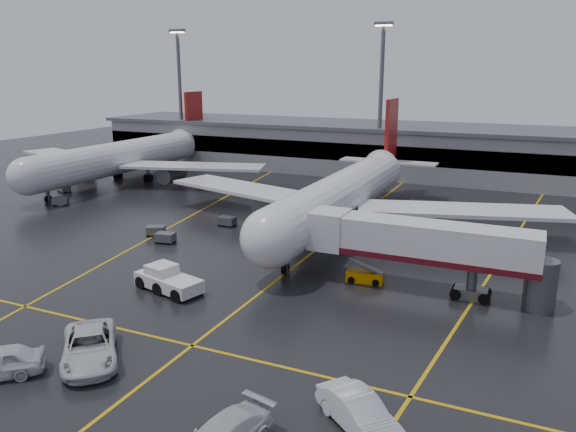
% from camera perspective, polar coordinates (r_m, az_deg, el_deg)
% --- Properties ---
extents(ground, '(220.00, 220.00, 0.00)m').
position_cam_1_polar(ground, '(56.71, 2.68, -3.66)').
color(ground, black).
rests_on(ground, ground).
extents(apron_line_centre, '(0.25, 90.00, 0.02)m').
position_cam_1_polar(apron_line_centre, '(56.71, 2.68, -3.65)').
color(apron_line_centre, gold).
rests_on(apron_line_centre, ground).
extents(apron_line_stop, '(60.00, 0.25, 0.02)m').
position_cam_1_polar(apron_line_stop, '(38.68, -9.81, -12.98)').
color(apron_line_stop, gold).
rests_on(apron_line_stop, ground).
extents(apron_line_left, '(9.99, 69.35, 0.02)m').
position_cam_1_polar(apron_line_left, '(74.21, -8.88, 0.61)').
color(apron_line_left, gold).
rests_on(apron_line_left, ground).
extents(apron_line_right, '(7.57, 69.64, 0.02)m').
position_cam_1_polar(apron_line_right, '(62.69, 21.72, -2.91)').
color(apron_line_right, gold).
rests_on(apron_line_right, ground).
extents(terminal, '(122.00, 19.00, 8.60)m').
position_cam_1_polar(terminal, '(100.89, 12.92, 6.62)').
color(terminal, gray).
rests_on(terminal, ground).
extents(light_mast_left, '(3.00, 1.20, 25.45)m').
position_cam_1_polar(light_mast_left, '(112.62, -11.04, 12.72)').
color(light_mast_left, '#595B60').
rests_on(light_mast_left, ground).
extents(light_mast_mid, '(3.00, 1.20, 25.45)m').
position_cam_1_polar(light_mast_mid, '(95.40, 9.52, 12.47)').
color(light_mast_mid, '#595B60').
rests_on(light_mast_mid, ground).
extents(main_airliner, '(48.80, 45.60, 14.10)m').
position_cam_1_polar(main_airliner, '(64.41, 5.93, 2.40)').
color(main_airliner, silver).
rests_on(main_airliner, ground).
extents(second_airliner, '(48.80, 45.60, 14.10)m').
position_cam_1_polar(second_airliner, '(95.66, -16.28, 5.91)').
color(second_airliner, silver).
rests_on(second_airliner, ground).
extents(jet_bridge, '(19.90, 3.40, 6.05)m').
position_cam_1_polar(jet_bridge, '(46.88, 13.57, -2.99)').
color(jet_bridge, silver).
rests_on(jet_bridge, ground).
extents(pushback_tractor, '(6.61, 4.02, 2.21)m').
position_cam_1_polar(pushback_tractor, '(47.71, -12.27, -6.48)').
color(pushback_tractor, silver).
rests_on(pushback_tractor, ground).
extents(belt_loader, '(3.31, 1.80, 2.02)m').
position_cam_1_polar(belt_loader, '(49.04, 7.90, -6.16)').
color(belt_loader, orange).
rests_on(belt_loader, ground).
extents(service_van_a, '(7.11, 7.38, 1.95)m').
position_cam_1_polar(service_van_a, '(38.07, -19.69, -12.52)').
color(service_van_a, silver).
rests_on(service_van_a, ground).
extents(service_van_c, '(5.60, 4.97, 1.84)m').
position_cam_1_polar(service_van_c, '(30.31, 7.31, -19.36)').
color(service_van_c, silver).
rests_on(service_van_c, ground).
extents(baggage_cart_a, '(2.18, 1.61, 1.12)m').
position_cam_1_polar(baggage_cart_a, '(60.69, -12.47, -2.14)').
color(baggage_cart_a, '#595B60').
rests_on(baggage_cart_a, ground).
extents(baggage_cart_b, '(2.37, 2.06, 1.12)m').
position_cam_1_polar(baggage_cart_b, '(63.55, -13.39, -1.43)').
color(baggage_cart_b, '#595B60').
rests_on(baggage_cart_b, ground).
extents(baggage_cart_c, '(2.01, 1.31, 1.12)m').
position_cam_1_polar(baggage_cart_c, '(66.10, -6.29, -0.49)').
color(baggage_cart_c, '#595B60').
rests_on(baggage_cart_c, ground).
extents(baggage_cart_d, '(2.35, 1.99, 1.12)m').
position_cam_1_polar(baggage_cart_d, '(90.52, -21.98, 2.65)').
color(baggage_cart_d, '#595B60').
rests_on(baggage_cart_d, ground).
extents(baggage_cart_e, '(2.38, 2.14, 1.12)m').
position_cam_1_polar(baggage_cart_e, '(81.91, -22.33, 1.44)').
color(baggage_cart_e, '#595B60').
rests_on(baggage_cart_e, ground).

